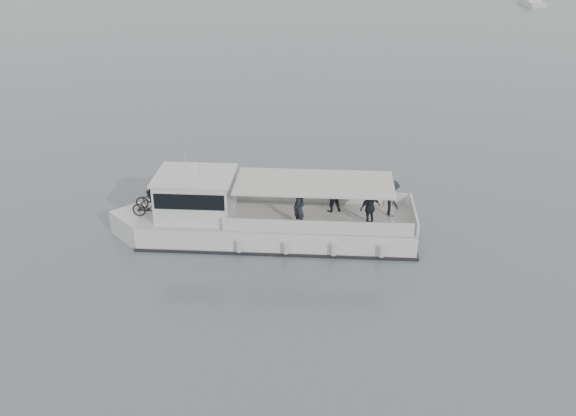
% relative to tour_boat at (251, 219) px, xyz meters
% --- Properties ---
extents(ground, '(1400.00, 1400.00, 0.00)m').
position_rel_tour_boat_xyz_m(ground, '(2.18, -0.69, -0.94)').
color(ground, '#556164').
rests_on(ground, ground).
extents(tour_boat, '(13.59, 6.89, 5.75)m').
position_rel_tour_boat_xyz_m(tour_boat, '(0.00, 0.00, 0.00)').
color(tour_boat, silver).
rests_on(tour_boat, ground).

